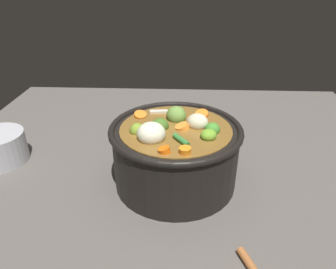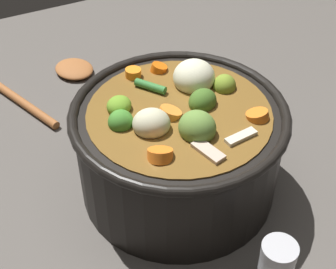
{
  "view_description": "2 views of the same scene",
  "coord_description": "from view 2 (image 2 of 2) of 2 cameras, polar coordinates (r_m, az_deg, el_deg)",
  "views": [
    {
      "loc": [
        -0.52,
        -0.01,
        0.39
      ],
      "look_at": [
        0.01,
        0.02,
        0.1
      ],
      "focal_mm": 32.94,
      "sensor_mm": 36.0,
      "label": 1
    },
    {
      "loc": [
        0.39,
        -0.22,
        0.48
      ],
      "look_at": [
        0.0,
        -0.02,
        0.1
      ],
      "focal_mm": 54.07,
      "sensor_mm": 36.0,
      "label": 2
    }
  ],
  "objects": [
    {
      "name": "salt_shaker",
      "position": [
        0.55,
        12.04,
        -14.45
      ],
      "size": [
        0.04,
        0.04,
        0.07
      ],
      "color": "silver",
      "rests_on": "ground_plane"
    },
    {
      "name": "cooking_pot",
      "position": [
        0.61,
        1.2,
        -1.42
      ],
      "size": [
        0.25,
        0.25,
        0.15
      ],
      "color": "black",
      "rests_on": "ground_plane"
    },
    {
      "name": "ground_plane",
      "position": [
        0.66,
        1.11,
        -5.76
      ],
      "size": [
        1.1,
        1.1,
        0.0
      ],
      "primitive_type": "plane",
      "color": "#514C47"
    },
    {
      "name": "wooden_spoon",
      "position": [
        0.85,
        -12.58,
        6.12
      ],
      "size": [
        0.18,
        0.18,
        0.01
      ],
      "color": "#9F5D2F",
      "rests_on": "ground_plane"
    }
  ]
}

